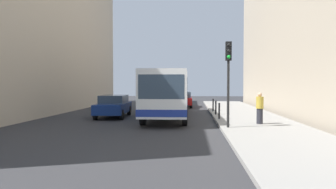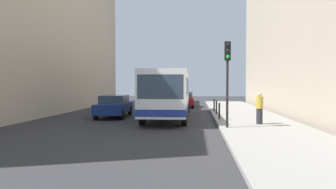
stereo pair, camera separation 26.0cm
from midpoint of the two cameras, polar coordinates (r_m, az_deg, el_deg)
ground_plane at (r=18.20m, az=-0.94°, el=-5.11°), size 80.00×80.00×0.00m
sidewalk at (r=18.41m, az=16.08°, el=-4.87°), size 4.40×40.00×0.15m
building_left at (r=26.15m, az=-26.40°, el=11.73°), size 7.00×32.00×13.54m
bus at (r=20.61m, az=0.52°, el=0.53°), size 2.67×11.05×3.00m
car_beside_bus at (r=21.19m, az=-9.53°, el=-2.01°), size 2.02×4.48×1.48m
car_behind_bus at (r=30.07m, az=3.24°, el=-0.84°), size 1.91×4.43×1.48m
traffic_light at (r=15.06m, az=11.39°, el=4.85°), size 0.28×0.33×4.10m
bollard_near at (r=18.79m, az=9.83°, el=-3.00°), size 0.11×0.11×0.95m
bollard_mid at (r=21.47m, az=9.26°, el=-2.38°), size 0.11×0.11×0.95m
bollard_far at (r=24.14m, az=8.81°, el=-1.91°), size 0.11×0.11×0.95m
pedestrian_near_signal at (r=16.80m, az=16.92°, el=-2.46°), size 0.38×0.38×1.65m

